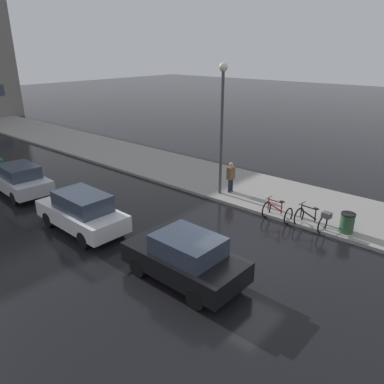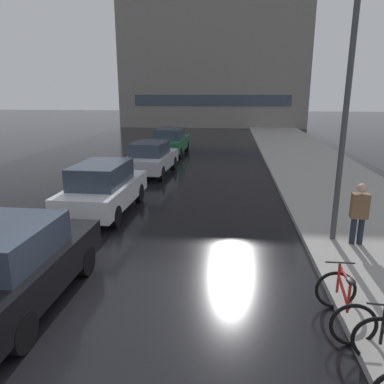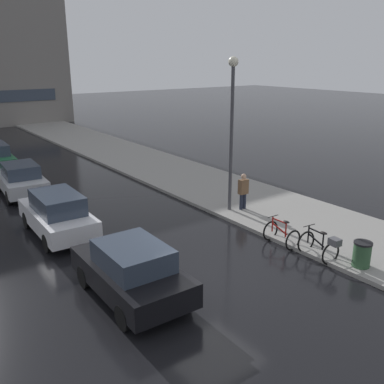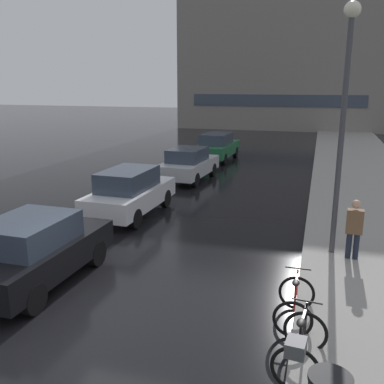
{
  "view_description": "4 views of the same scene",
  "coord_description": "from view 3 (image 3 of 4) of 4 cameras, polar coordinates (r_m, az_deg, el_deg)",
  "views": [
    {
      "loc": [
        -9.8,
        -6.07,
        6.93
      ],
      "look_at": [
        1.41,
        3.57,
        1.22
      ],
      "focal_mm": 35.0,
      "sensor_mm": 36.0,
      "label": 1
    },
    {
      "loc": [
        1.64,
        -5.06,
        3.82
      ],
      "look_at": [
        0.65,
        4.77,
        1.14
      ],
      "focal_mm": 35.0,
      "sensor_mm": 36.0,
      "label": 2
    },
    {
      "loc": [
        -7.03,
        -8.57,
        6.24
      ],
      "look_at": [
        1.55,
        3.13,
        1.7
      ],
      "focal_mm": 40.0,
      "sensor_mm": 36.0,
      "label": 3
    },
    {
      "loc": [
        3.83,
        -6.96,
        4.49
      ],
      "look_at": [
        0.52,
        4.12,
        1.53
      ],
      "focal_mm": 40.0,
      "sensor_mm": 36.0,
      "label": 4
    }
  ],
  "objects": [
    {
      "name": "ground_plane",
      "position": [
        12.72,
        2.77,
        -12.05
      ],
      "size": [
        140.0,
        140.0,
        0.0
      ],
      "primitive_type": "plane",
      "color": "black"
    },
    {
      "name": "sidewalk_kerb",
      "position": [
        23.51,
        -1.16,
        2.13
      ],
      "size": [
        4.8,
        60.0,
        0.14
      ],
      "primitive_type": "cube",
      "color": "gray",
      "rests_on": "ground"
    },
    {
      "name": "bicycle_nearest",
      "position": [
        14.44,
        16.88,
        -6.84
      ],
      "size": [
        0.86,
        1.42,
        1.01
      ],
      "color": "black",
      "rests_on": "ground"
    },
    {
      "name": "bicycle_second",
      "position": [
        15.24,
        11.83,
        -5.55
      ],
      "size": [
        0.74,
        1.11,
        0.96
      ],
      "color": "black",
      "rests_on": "ground"
    },
    {
      "name": "car_black",
      "position": [
        11.78,
        -8.05,
        -10.32
      ],
      "size": [
        1.96,
        4.0,
        1.58
      ],
      "color": "black",
      "rests_on": "ground"
    },
    {
      "name": "car_white",
      "position": [
        16.37,
        -17.51,
        -2.79
      ],
      "size": [
        1.86,
        4.24,
        1.64
      ],
      "color": "silver",
      "rests_on": "ground"
    },
    {
      "name": "car_silver",
      "position": [
        21.87,
        -21.85,
        1.62
      ],
      "size": [
        2.04,
        4.11,
        1.54
      ],
      "color": "#B2B5BA",
      "rests_on": "ground"
    },
    {
      "name": "pedestrian",
      "position": [
        18.03,
        6.84,
        0.16
      ],
      "size": [
        0.41,
        0.26,
        1.68
      ],
      "color": "#1E2333",
      "rests_on": "ground"
    },
    {
      "name": "streetlamp",
      "position": [
        17.28,
        5.34,
        10.05
      ],
      "size": [
        0.39,
        0.39,
        6.33
      ],
      "color": "#424247",
      "rests_on": "ground"
    },
    {
      "name": "trash_bin",
      "position": [
        14.18,
        21.68,
        -7.96
      ],
      "size": [
        0.56,
        0.56,
        0.94
      ],
      "color": "#2D5133",
      "rests_on": "ground"
    }
  ]
}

